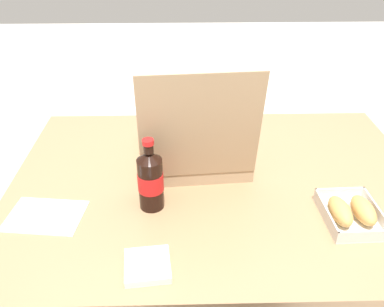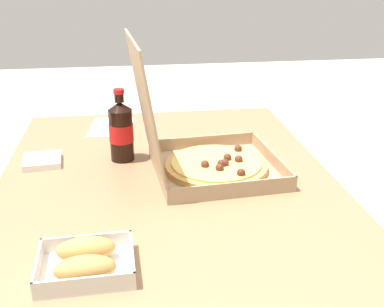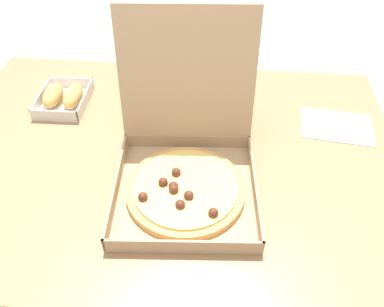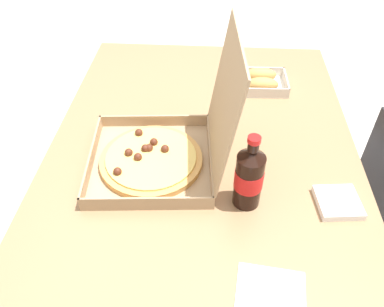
# 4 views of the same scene
# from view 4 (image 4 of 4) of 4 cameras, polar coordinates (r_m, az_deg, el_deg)

# --- Properties ---
(ground_plane) EXTENTS (10.00, 10.00, 0.00)m
(ground_plane) POSITION_cam_4_polar(r_m,az_deg,el_deg) (1.78, 1.08, -17.33)
(ground_plane) COLOR beige
(dining_table) EXTENTS (1.33, 0.95, 0.75)m
(dining_table) POSITION_cam_4_polar(r_m,az_deg,el_deg) (1.25, 1.47, -1.75)
(dining_table) COLOR #997551
(dining_table) RESTS_ON ground_plane
(pizza_box_open) EXTENTS (0.38, 0.43, 0.39)m
(pizza_box_open) POSITION_cam_4_polar(r_m,az_deg,el_deg) (1.11, -4.24, 0.53)
(pizza_box_open) COLOR tan
(pizza_box_open) RESTS_ON dining_table
(bread_side_box) EXTENTS (0.16, 0.19, 0.06)m
(bread_side_box) POSITION_cam_4_polar(r_m,az_deg,el_deg) (1.48, 10.07, 10.45)
(bread_side_box) COLOR white
(bread_side_box) RESTS_ON dining_table
(cola_bottle) EXTENTS (0.07, 0.07, 0.22)m
(cola_bottle) POSITION_cam_4_polar(r_m,az_deg,el_deg) (0.99, 8.36, -3.38)
(cola_bottle) COLOR black
(cola_bottle) RESTS_ON dining_table
(napkin_pile) EXTENTS (0.12, 0.12, 0.02)m
(napkin_pile) POSITION_cam_4_polar(r_m,az_deg,el_deg) (1.10, 20.61, -6.71)
(napkin_pile) COLOR white
(napkin_pile) RESTS_ON dining_table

